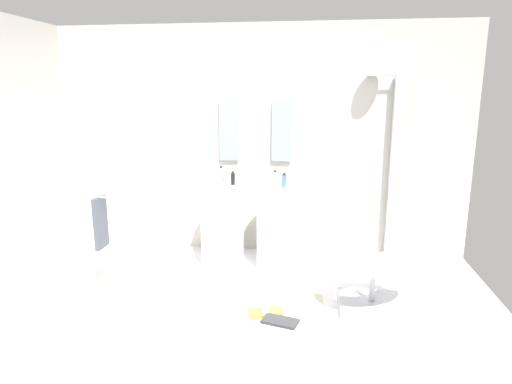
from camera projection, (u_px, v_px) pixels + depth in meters
ground_plane at (230, 315)px, 3.85m from camera, size 4.80×3.60×0.04m
rear_partition at (256, 141)px, 5.15m from camera, size 4.80×0.10×2.60m
pedestal_sink_left at (223, 220)px, 4.92m from camera, size 0.46×0.46×0.99m
pedestal_sink_right at (278, 222)px, 4.84m from camera, size 0.46×0.46×0.99m
vanity_mirror_left at (229, 131)px, 5.10m from camera, size 0.22×0.03×0.68m
vanity_mirror_right at (281, 131)px, 5.02m from camera, size 0.22×0.03×0.68m
shower_column at (395, 165)px, 4.88m from camera, size 0.49×0.24×2.05m
lounge_chair at (373, 270)px, 3.87m from camera, size 1.01×1.01×0.65m
towel_rack at (98, 225)px, 4.23m from camera, size 0.37×0.22×0.95m
area_rug at (269, 313)px, 3.84m from camera, size 0.92×0.81×0.01m
magazine_ochre at (266, 312)px, 3.80m from camera, size 0.32×0.23×0.02m
magazine_charcoal at (280, 321)px, 3.66m from camera, size 0.32×0.23×0.02m
coffee_mug at (265, 309)px, 3.80m from camera, size 0.08×0.08×0.09m
soap_bottle_grey at (221, 174)px, 4.97m from camera, size 0.05×0.05×0.17m
soap_bottle_blue at (284, 181)px, 4.63m from camera, size 0.05×0.05×0.15m
soap_bottle_black at (233, 179)px, 4.77m from camera, size 0.04×0.04×0.15m
soap_bottle_white at (275, 177)px, 4.87m from camera, size 0.05×0.05×0.14m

